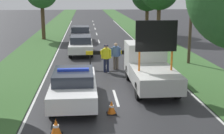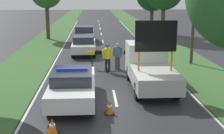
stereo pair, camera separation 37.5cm
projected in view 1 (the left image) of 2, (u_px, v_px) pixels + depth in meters
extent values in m
plane|color=#28282B|center=(117.00, 101.00, 13.84)|extent=(160.00, 160.00, 0.00)
cube|color=silver|center=(116.00, 98.00, 14.21)|extent=(0.12, 2.35, 0.01)
cube|color=silver|center=(107.00, 68.00, 19.80)|extent=(0.12, 2.35, 0.01)
cube|color=silver|center=(102.00, 52.00, 25.38)|extent=(0.12, 2.35, 0.01)
cube|color=silver|center=(99.00, 41.00, 30.96)|extent=(0.12, 2.35, 0.01)
cube|color=silver|center=(97.00, 34.00, 36.55)|extent=(0.12, 2.35, 0.01)
cube|color=silver|center=(95.00, 29.00, 42.13)|extent=(0.12, 2.35, 0.01)
cube|color=silver|center=(94.00, 24.00, 47.72)|extent=(0.12, 2.35, 0.01)
cube|color=silver|center=(93.00, 21.00, 53.30)|extent=(0.12, 2.35, 0.01)
cube|color=silver|center=(57.00, 52.00, 25.09)|extent=(0.10, 59.98, 0.01)
cube|color=silver|center=(146.00, 51.00, 25.70)|extent=(0.10, 59.98, 0.01)
cube|color=#38602D|center=(46.00, 39.00, 32.77)|extent=(3.49, 120.00, 0.03)
cube|color=#38602D|center=(149.00, 37.00, 33.69)|extent=(3.49, 120.00, 0.03)
cube|color=white|center=(74.00, 87.00, 13.51)|extent=(1.89, 4.90, 0.64)
cube|color=#282D38|center=(73.00, 76.00, 13.24)|extent=(1.67, 2.25, 0.46)
cylinder|color=black|center=(58.00, 85.00, 14.98)|extent=(0.24, 0.70, 0.70)
cylinder|color=black|center=(92.00, 84.00, 15.12)|extent=(0.24, 0.70, 0.70)
cylinder|color=black|center=(51.00, 107.00, 12.04)|extent=(0.24, 0.70, 0.70)
cylinder|color=black|center=(94.00, 106.00, 12.18)|extent=(0.24, 0.70, 0.70)
cube|color=#1E38C6|center=(73.00, 70.00, 13.17)|extent=(1.32, 0.24, 0.10)
cube|color=#193399|center=(74.00, 87.00, 13.50)|extent=(1.90, 4.02, 0.10)
cube|color=black|center=(76.00, 74.00, 15.94)|extent=(1.04, 0.08, 0.38)
cube|color=white|center=(145.00, 57.00, 16.99)|extent=(2.01, 1.93, 1.67)
cube|color=#232833|center=(142.00, 49.00, 17.84)|extent=(1.71, 0.04, 0.73)
cube|color=#B2B2AD|center=(155.00, 78.00, 14.55)|extent=(2.01, 3.33, 0.75)
cylinder|color=#D16619|center=(139.00, 61.00, 14.29)|extent=(0.09, 0.09, 0.90)
cylinder|color=#D16619|center=(172.00, 61.00, 14.42)|extent=(0.09, 0.09, 0.90)
cube|color=black|center=(156.00, 36.00, 14.09)|extent=(1.90, 0.12, 1.41)
cylinder|color=black|center=(128.00, 73.00, 17.11)|extent=(0.24, 0.80, 0.80)
cylinder|color=black|center=(160.00, 72.00, 17.26)|extent=(0.24, 0.80, 0.80)
cylinder|color=black|center=(138.00, 91.00, 13.91)|extent=(0.24, 0.80, 0.80)
cylinder|color=black|center=(177.00, 90.00, 14.06)|extent=(0.24, 0.80, 0.80)
cylinder|color=black|center=(90.00, 62.00, 19.65)|extent=(0.07, 0.07, 0.89)
cylinder|color=black|center=(125.00, 61.00, 19.83)|extent=(0.07, 0.07, 0.89)
cube|color=yellow|center=(89.00, 53.00, 19.52)|extent=(0.45, 0.08, 0.23)
cube|color=black|center=(97.00, 53.00, 19.55)|extent=(0.45, 0.08, 0.23)
cube|color=yellow|center=(104.00, 53.00, 19.59)|extent=(0.45, 0.08, 0.23)
cube|color=black|center=(111.00, 53.00, 19.63)|extent=(0.45, 0.08, 0.23)
cube|color=yellow|center=(118.00, 52.00, 19.67)|extent=(0.45, 0.08, 0.23)
cube|color=black|center=(125.00, 52.00, 19.71)|extent=(0.45, 0.08, 0.23)
cylinder|color=#191E38|center=(105.00, 65.00, 18.75)|extent=(0.16, 0.16, 0.84)
cylinder|color=#191E38|center=(108.00, 65.00, 18.77)|extent=(0.16, 0.16, 0.84)
cylinder|color=yellow|center=(106.00, 53.00, 18.59)|extent=(0.38, 0.38, 0.63)
cylinder|color=yellow|center=(102.00, 54.00, 18.58)|extent=(0.13, 0.13, 0.53)
cylinder|color=yellow|center=(110.00, 54.00, 18.62)|extent=(0.13, 0.13, 0.53)
sphere|color=#A57A5B|center=(106.00, 46.00, 18.49)|extent=(0.22, 0.22, 0.22)
cylinder|color=#141933|center=(106.00, 45.00, 18.48)|extent=(0.25, 0.25, 0.05)
cylinder|color=brown|center=(114.00, 63.00, 19.44)|extent=(0.16, 0.16, 0.83)
cylinder|color=brown|center=(117.00, 63.00, 19.45)|extent=(0.16, 0.16, 0.83)
cylinder|color=#4C6B9E|center=(116.00, 51.00, 19.28)|extent=(0.38, 0.38, 0.62)
cylinder|color=#4C6B9E|center=(112.00, 52.00, 19.26)|extent=(0.12, 0.12, 0.53)
cylinder|color=#4C6B9E|center=(120.00, 52.00, 19.30)|extent=(0.12, 0.12, 0.53)
sphere|color=tan|center=(116.00, 45.00, 19.18)|extent=(0.22, 0.22, 0.22)
cone|color=orange|center=(56.00, 127.00, 10.38)|extent=(0.36, 0.36, 0.55)
cylinder|color=white|center=(56.00, 126.00, 10.38)|extent=(0.20, 0.20, 0.08)
cube|color=black|center=(112.00, 113.00, 12.32)|extent=(0.39, 0.39, 0.03)
cone|color=orange|center=(112.00, 107.00, 12.26)|extent=(0.33, 0.33, 0.51)
cylinder|color=white|center=(112.00, 106.00, 12.26)|extent=(0.19, 0.19, 0.07)
cube|color=silver|center=(81.00, 46.00, 24.24)|extent=(1.78, 4.33, 0.58)
cube|color=#282D38|center=(81.00, 39.00, 23.99)|extent=(1.56, 1.99, 0.52)
cylinder|color=black|center=(72.00, 47.00, 25.54)|extent=(0.24, 0.70, 0.70)
cylinder|color=black|center=(91.00, 47.00, 25.67)|extent=(0.24, 0.70, 0.70)
cylinder|color=black|center=(70.00, 53.00, 22.94)|extent=(0.24, 0.70, 0.70)
cylinder|color=black|center=(91.00, 53.00, 23.07)|extent=(0.24, 0.70, 0.70)
cube|color=slate|center=(80.00, 35.00, 30.57)|extent=(1.91, 4.23, 0.58)
cube|color=#282D38|center=(80.00, 29.00, 30.32)|extent=(1.68, 1.94, 0.56)
cylinder|color=black|center=(72.00, 36.00, 31.84)|extent=(0.24, 0.77, 0.77)
cylinder|color=black|center=(89.00, 36.00, 31.98)|extent=(0.24, 0.77, 0.77)
cylinder|color=black|center=(71.00, 40.00, 29.30)|extent=(0.24, 0.77, 0.77)
cylinder|color=black|center=(89.00, 40.00, 29.44)|extent=(0.24, 0.77, 0.77)
cylinder|color=#4C3823|center=(147.00, 20.00, 36.51)|extent=(0.39, 0.39, 3.19)
cylinder|color=#4C3823|center=(43.00, 22.00, 31.87)|extent=(0.38, 0.38, 3.64)
cylinder|color=#4C3823|center=(158.00, 22.00, 32.08)|extent=(0.40, 0.40, 3.57)
cylinder|color=#473828|center=(192.00, 5.00, 20.26)|extent=(0.20, 0.20, 7.81)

